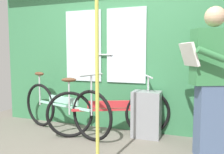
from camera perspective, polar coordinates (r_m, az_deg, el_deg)
train_door_wall at (r=3.58m, az=1.19°, el=5.90°), size 4.06×0.28×2.25m
bicycle_near_door at (r=3.54m, az=-11.83°, el=-7.38°), size 1.72×0.64×0.90m
bicycle_leaning_behind at (r=3.31m, az=-0.90°, el=-8.52°), size 1.62×0.80×0.86m
passenger_reading_newspaper at (r=2.83m, az=23.05°, el=-0.42°), size 0.63×0.57×1.67m
trash_bin_by_wall at (r=3.35m, az=8.38°, el=-8.92°), size 0.39×0.28×0.64m
handrail_pole at (r=2.22m, az=-3.66°, el=4.18°), size 0.04×0.04×2.21m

